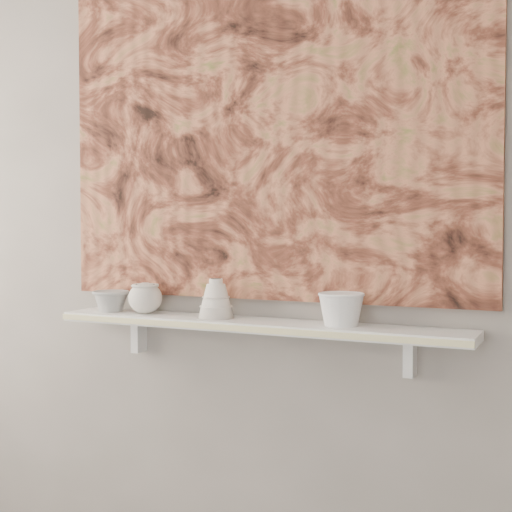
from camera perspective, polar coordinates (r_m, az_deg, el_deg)
The scene contains 11 objects.
wall_back at distance 2.37m, azimuth 0.83°, elevation 5.24°, with size 3.60×3.60×0.00m, color slate.
shelf at distance 2.30m, azimuth -0.16°, elevation -5.54°, with size 1.40×0.18×0.03m, color silver.
shelf_stripe at distance 2.22m, azimuth -1.20°, elevation -5.84°, with size 1.40×0.01×0.02m, color beige.
bracket_left at distance 2.61m, azimuth -9.35°, elevation -6.28°, with size 0.03×0.06×0.12m, color silver.
bracket_right at distance 2.21m, azimuth 12.22°, elevation -7.88°, with size 0.03×0.06×0.12m, color silver.
painting at distance 2.37m, azimuth 0.68°, elevation 9.84°, with size 1.50×0.03×1.10m, color brown.
house_motif at distance 2.19m, azimuth 11.32°, elevation 2.33°, with size 0.09×0.00×0.08m, color black.
bowl_grey at distance 2.59m, azimuth -11.53°, elevation -3.52°, with size 0.13×0.13×0.08m, color gray, non-canonical shape.
cup_cream at distance 2.50m, azimuth -8.85°, elevation -3.35°, with size 0.12×0.12×0.11m, color beige, non-canonical shape.
bell_vessel at distance 2.35m, azimuth -3.22°, elevation -3.40°, with size 0.12×0.12×0.13m, color silver, non-canonical shape.
bowl_white at distance 2.18m, azimuth 6.83°, elevation -4.23°, with size 0.14×0.14×0.10m, color white, non-canonical shape.
Camera 1 is at (0.98, -0.55, 1.23)m, focal length 50.00 mm.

